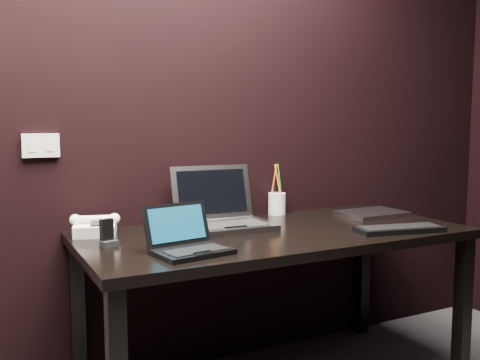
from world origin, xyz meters
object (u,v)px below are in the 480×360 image
ext_keyboard (399,229)px  closed_laptop (372,213)px  pen_cup (277,203)px  silver_laptop (223,216)px  desk_phone (95,227)px  mobile_phone (107,236)px  desk (275,248)px  netbook (188,243)px

ext_keyboard → closed_laptop: size_ratio=1.23×
closed_laptop → pen_cup: size_ratio=1.26×
silver_laptop → desk_phone: size_ratio=1.91×
pen_cup → closed_laptop: bearing=-31.6°
mobile_phone → desk_phone: bearing=90.6°
mobile_phone → pen_cup: bearing=17.8°
desk → netbook: (-0.49, -0.20, 0.11)m
netbook → mobile_phone: size_ratio=2.87×
closed_laptop → desk_phone: 1.38m
ext_keyboard → mobile_phone: 1.24m
silver_laptop → pen_cup: size_ratio=1.55×
netbook → pen_cup: 0.90m
silver_laptop → netbook: bearing=-130.6°
desk → netbook: netbook is taller
netbook → desk_phone: netbook is taller
netbook → pen_cup: size_ratio=1.15×
netbook → ext_keyboard: (0.96, -0.07, -0.02)m
netbook → closed_laptop: netbook is taller
desk_phone → pen_cup: size_ratio=0.81×
ext_keyboard → mobile_phone: size_ratio=3.89×
silver_laptop → desk_phone: bearing=170.5°
netbook → ext_keyboard: size_ratio=0.74×
desk → desk_phone: size_ratio=7.97×
desk → silver_laptop: size_ratio=4.17×
desk_phone → pen_cup: (0.95, 0.09, 0.02)m
desk → mobile_phone: (-0.73, 0.04, 0.12)m
silver_laptop → mobile_phone: silver_laptop is taller
netbook → closed_laptop: 1.16m
desk → mobile_phone: mobile_phone is taller
desk → ext_keyboard: size_ratio=4.16×
desk → closed_laptop: 0.65m
ext_keyboard → desk_phone: 1.31m
closed_laptop → netbook: bearing=-165.4°
mobile_phone → silver_laptop: bearing=12.2°
closed_laptop → pen_cup: bearing=148.4°
closed_laptop → ext_keyboard: bearing=-113.9°
ext_keyboard → mobile_phone: (-1.20, 0.32, 0.03)m
netbook → silver_laptop: bearing=49.4°
silver_laptop → pen_cup: (0.40, 0.19, 0.01)m
ext_keyboard → pen_cup: 0.67m
silver_laptop → pen_cup: 0.44m
mobile_phone → ext_keyboard: bearing=-14.8°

